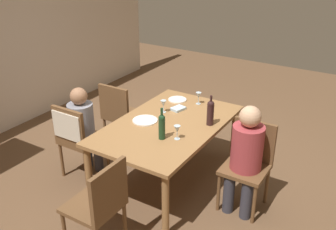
# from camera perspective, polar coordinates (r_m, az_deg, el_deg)

# --- Properties ---
(ground_plane) EXTENTS (10.00, 10.00, 0.00)m
(ground_plane) POSITION_cam_1_polar(r_m,az_deg,el_deg) (4.59, 0.00, -9.55)
(ground_plane) COLOR brown
(dining_table) EXTENTS (1.74, 1.07, 0.74)m
(dining_table) POSITION_cam_1_polar(r_m,az_deg,el_deg) (4.25, 0.00, -2.17)
(dining_table) COLOR olive
(dining_table) RESTS_ON ground_plane
(chair_far_left) EXTENTS (0.46, 0.44, 0.92)m
(chair_far_left) POSITION_cam_1_polar(r_m,az_deg,el_deg) (4.44, -13.70, -2.63)
(chair_far_left) COLOR brown
(chair_far_left) RESTS_ON ground_plane
(chair_near) EXTENTS (0.44, 0.44, 0.92)m
(chair_near) POSITION_cam_1_polar(r_m,az_deg,el_deg) (4.04, 11.87, -6.41)
(chair_near) COLOR brown
(chair_near) RESTS_ON ground_plane
(chair_far_right) EXTENTS (0.44, 0.44, 0.92)m
(chair_far_right) POSITION_cam_1_polar(r_m,az_deg,el_deg) (5.01, -7.12, 0.42)
(chair_far_right) COLOR brown
(chair_far_right) RESTS_ON ground_plane
(chair_left_end) EXTENTS (0.44, 0.44, 0.92)m
(chair_left_end) POSITION_cam_1_polar(r_m,az_deg,el_deg) (3.43, -10.03, -12.62)
(chair_left_end) COLOR brown
(chair_left_end) RESTS_ON ground_plane
(person_woman_host) EXTENTS (0.33, 0.29, 1.10)m
(person_woman_host) POSITION_cam_1_polar(r_m,az_deg,el_deg) (4.51, -12.44, -1.41)
(person_woman_host) COLOR #33333D
(person_woman_host) RESTS_ON ground_plane
(person_man_bearded) EXTENTS (0.36, 0.32, 1.16)m
(person_man_bearded) POSITION_cam_1_polar(r_m,az_deg,el_deg) (3.88, 11.44, -5.51)
(person_man_bearded) COLOR #33333D
(person_man_bearded) RESTS_ON ground_plane
(wine_bottle_tall_green) EXTENTS (0.08, 0.08, 0.34)m
(wine_bottle_tall_green) POSITION_cam_1_polar(r_m,az_deg,el_deg) (4.14, 6.30, 0.45)
(wine_bottle_tall_green) COLOR black
(wine_bottle_tall_green) RESTS_ON dining_table
(wine_bottle_dark_red) EXTENTS (0.07, 0.07, 0.34)m
(wine_bottle_dark_red) POSITION_cam_1_polar(r_m,az_deg,el_deg) (3.84, -0.92, -1.60)
(wine_bottle_dark_red) COLOR #19381E
(wine_bottle_dark_red) RESTS_ON dining_table
(wine_glass_near_left) EXTENTS (0.07, 0.07, 0.15)m
(wine_glass_near_left) POSITION_cam_1_polar(r_m,az_deg,el_deg) (3.85, 1.37, -2.17)
(wine_glass_near_left) COLOR silver
(wine_glass_near_left) RESTS_ON dining_table
(wine_glass_centre) EXTENTS (0.07, 0.07, 0.15)m
(wine_glass_centre) POSITION_cam_1_polar(r_m,az_deg,el_deg) (4.43, -0.69, 1.67)
(wine_glass_centre) COLOR silver
(wine_glass_centre) RESTS_ON dining_table
(wine_glass_near_right) EXTENTS (0.07, 0.07, 0.15)m
(wine_glass_near_right) POSITION_cam_1_polar(r_m,az_deg,el_deg) (4.67, 4.54, 2.86)
(wine_glass_near_right) COLOR silver
(wine_glass_near_right) RESTS_ON dining_table
(dinner_plate_host) EXTENTS (0.23, 0.23, 0.01)m
(dinner_plate_host) POSITION_cam_1_polar(r_m,az_deg,el_deg) (4.80, 1.40, 2.29)
(dinner_plate_host) COLOR white
(dinner_plate_host) RESTS_ON dining_table
(dinner_plate_guest_left) EXTENTS (0.28, 0.28, 0.01)m
(dinner_plate_guest_left) POSITION_cam_1_polar(r_m,az_deg,el_deg) (4.27, -3.42, -0.80)
(dinner_plate_guest_left) COLOR white
(dinner_plate_guest_left) RESTS_ON dining_table
(folded_napkin) EXTENTS (0.18, 0.16, 0.03)m
(folded_napkin) POSITION_cam_1_polar(r_m,az_deg,el_deg) (4.53, 1.52, 0.96)
(folded_napkin) COLOR #ADC6D6
(folded_napkin) RESTS_ON dining_table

